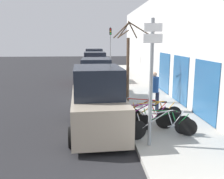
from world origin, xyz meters
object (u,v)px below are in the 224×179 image
Objects in this scene: bicycle_1 at (165,123)px; parked_car_0 at (97,103)px; signpost at (151,79)px; parked_car_1 at (97,81)px; bicycle_3 at (154,114)px; parked_car_3 at (94,62)px; bicycle_0 at (161,126)px; bicycle_2 at (141,118)px; bicycle_4 at (144,111)px; traffic_light at (110,44)px; parked_car_2 at (95,69)px; street_tree at (128,62)px; pedestrian_near at (154,88)px.

parked_car_0 reaches higher than bicycle_1.
signpost is 7.16m from parked_car_1.
bicycle_3 is 5.34m from parked_car_1.
bicycle_0 is at bearing -83.89° from parked_car_3.
bicycle_0 is at bearing -143.29° from bicycle_2.
bicycle_2 is 0.54× the size of parked_car_3.
parked_car_1 is at bearing 5.15° from bicycle_0.
bicycle_0 is 1.43m from bicycle_3.
bicycle_1 is at bearing -49.55° from bicycle_0.
traffic_light reaches higher than bicycle_4.
parked_car_0 is 1.06× the size of parked_car_2.
parked_car_3 reaches higher than bicycle_0.
street_tree reaches higher than bicycle_2.
traffic_light is (1.62, 15.20, 1.94)m from parked_car_0.
traffic_light reaches higher than bicycle_0.
parked_car_0 is at bearing 96.08° from bicycle_1.
bicycle_2 is 0.58× the size of street_tree.
bicycle_3 is 4.12m from street_tree.
signpost is at bearing -174.06° from bicycle_2.
parked_car_2 is (-1.58, 11.26, 0.56)m from bicycle_2.
street_tree is (-0.64, 4.79, 1.76)m from bicycle_1.
bicycle_0 is 18.17m from parked_car_3.
parked_car_1 is at bearing -90.29° from parked_car_3.
parked_car_2 is at bearing 15.33° from bicycle_2.
signpost is at bearing -76.10° from parked_car_1.
parked_car_2 is (-1.87, 10.40, 0.56)m from bicycle_4.
bicycle_0 is 0.42m from bicycle_1.
bicycle_4 is 2.08m from parked_car_0.
bicycle_3 is at bearing -87.71° from traffic_light.
bicycle_1 is 1.48m from bicycle_4.
signpost is at bearing -51.24° from parked_car_0.
bicycle_3 is 0.44m from bicycle_4.
bicycle_0 reaches higher than bicycle_3.
parked_car_1 is at bearing 86.12° from parked_car_0.
signpost reaches higher than bicycle_3.
traffic_light is at bearing -3.82° from bicycle_3.
bicycle_3 is 0.50× the size of parked_car_0.
signpost reaches higher than parked_car_1.
traffic_light reaches higher than bicycle_1.
signpost is 1.60× the size of bicycle_2.
parked_car_2 reaches higher than pedestrian_near.
pedestrian_near is (0.54, 3.19, 0.66)m from bicycle_0.
pedestrian_near is at bearing -22.47° from bicycle_0.
bicycle_4 is 0.47× the size of parked_car_2.
street_tree is (1.72, 4.00, 1.18)m from parked_car_0.
parked_car_0 is 11.01m from parked_car_2.
parked_car_0 is (-1.91, -0.61, 0.55)m from bicycle_4.
signpost reaches higher than parked_car_0.
parked_car_3 is (-1.85, 16.30, 0.59)m from bicycle_4.
bicycle_0 is 0.52× the size of traffic_light.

